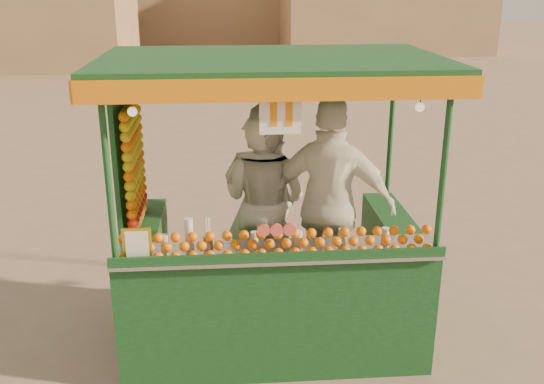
{
  "coord_description": "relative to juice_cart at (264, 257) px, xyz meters",
  "views": [
    {
      "loc": [
        -0.35,
        -4.91,
        3.17
      ],
      "look_at": [
        0.04,
        0.07,
        1.41
      ],
      "focal_mm": 40.02,
      "sensor_mm": 36.0,
      "label": 1
    }
  ],
  "objects": [
    {
      "name": "vendor_right",
      "position": [
        0.6,
        0.1,
        0.44
      ],
      "size": [
        1.23,
        0.8,
        1.95
      ],
      "rotation": [
        0.0,
        0.0,
        2.83
      ],
      "color": "white",
      "rests_on": "ground"
    },
    {
      "name": "vendor_left",
      "position": [
        -0.02,
        0.41,
        0.34
      ],
      "size": [
        0.7,
        0.53,
        1.74
      ],
      "rotation": [
        0.0,
        0.0,
        2.96
      ],
      "color": "silver",
      "rests_on": "ground"
    },
    {
      "name": "vendor_middle",
      "position": [
        0.04,
        0.46,
        0.38
      ],
      "size": [
        1.12,
        1.08,
        1.82
      ],
      "rotation": [
        0.0,
        0.0,
        2.53
      ],
      "color": "silver",
      "rests_on": "ground"
    },
    {
      "name": "ground",
      "position": [
        0.03,
        0.03,
        -0.84
      ],
      "size": [
        90.0,
        90.0,
        0.0
      ],
      "primitive_type": "plane",
      "color": "#716051",
      "rests_on": "ground"
    },
    {
      "name": "juice_cart",
      "position": [
        0.0,
        0.0,
        0.0
      ],
      "size": [
        2.84,
        1.84,
        2.58
      ],
      "color": "#0F3914",
      "rests_on": "ground"
    }
  ]
}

